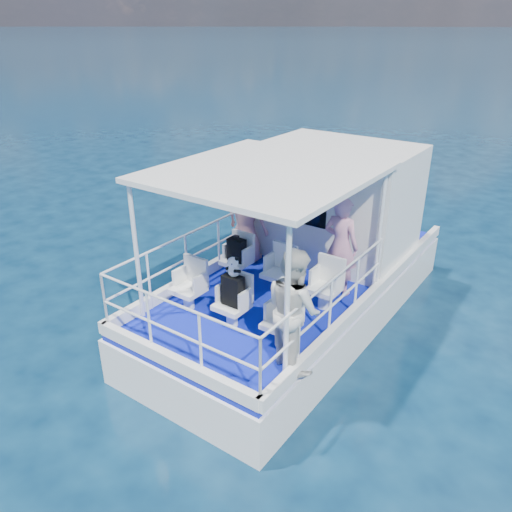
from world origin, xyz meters
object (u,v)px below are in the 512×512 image
at_px(passenger_stbd_aft, 293,309).
at_px(backpack_center, 233,290).
at_px(passenger_port_fwd, 246,216).
at_px(panda, 234,266).

relative_size(passenger_stbd_aft, backpack_center, 3.56).
bearing_deg(backpack_center, passenger_port_fwd, 121.60).
xyz_separation_m(passenger_stbd_aft, panda, (-1.22, 0.29, 0.17)).
bearing_deg(backpack_center, passenger_stbd_aft, -12.67).
xyz_separation_m(backpack_center, panda, (0.01, 0.02, 0.40)).
height_order(passenger_stbd_aft, backpack_center, passenger_stbd_aft).
distance_m(passenger_port_fwd, panda, 2.43).
xyz_separation_m(passenger_port_fwd, passenger_stbd_aft, (2.50, -2.35, -0.04)).
relative_size(passenger_stbd_aft, panda, 5.28).
relative_size(passenger_port_fwd, panda, 5.55).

